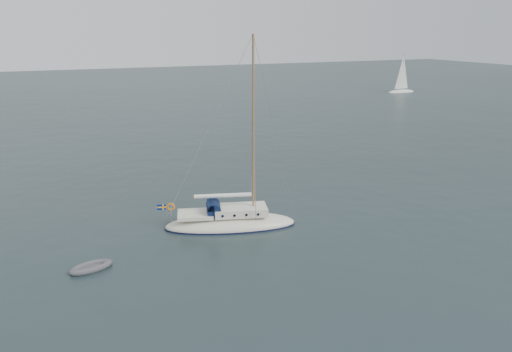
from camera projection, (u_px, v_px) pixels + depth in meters
name	position (u px, v px, depth m)	size (l,w,h in m)	color
ground	(270.00, 233.00, 32.63)	(300.00, 300.00, 0.00)	black
sailboat	(230.00, 213.00, 33.45)	(9.24, 2.77, 13.16)	beige
dinghy	(91.00, 267.00, 27.65)	(2.44, 1.10, 0.35)	#49494E
distant_yacht_b	(402.00, 75.00, 103.99)	(6.44, 3.43, 8.53)	silver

